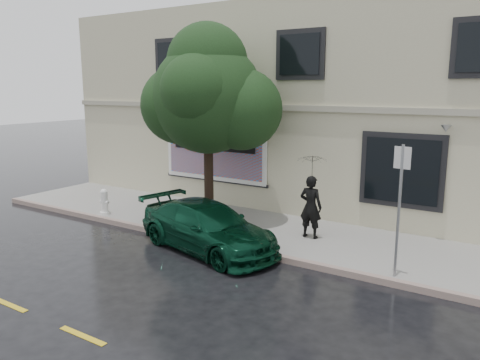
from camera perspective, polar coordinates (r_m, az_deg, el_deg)
The scene contains 12 objects.
ground at distance 11.24m, azimuth -4.42°, elevation -10.93°, with size 90.00×90.00×0.00m, color black.
sidewalk at distance 13.79m, azimuth 3.76°, elevation -6.33°, with size 20.00×3.50×0.15m, color gray.
curb at distance 12.36m, azimuth -0.20°, elevation -8.42°, with size 20.00×0.18×0.16m, color slate.
road_marking at distance 8.97m, azimuth -18.63°, elevation -17.54°, with size 19.00×0.12×0.01m, color gold.
building at distance 18.40m, azimuth 12.66°, elevation 8.71°, with size 20.00×8.12×7.00m.
billboard at distance 16.41m, azimuth -3.16°, elevation 3.61°, with size 4.30×0.16×2.20m.
car at distance 12.37m, azimuth -3.99°, elevation -5.73°, with size 1.91×4.32×1.26m, color #08301E.
pedestrian at distance 12.95m, azimuth 8.61°, elevation -3.25°, with size 0.64×0.42×1.74m, color black.
umbrella at distance 12.71m, azimuth 8.77°, elevation 1.95°, with size 0.86×0.86×0.64m, color black.
street_tree at distance 14.22m, azimuth -3.96°, elevation 9.90°, with size 3.34×3.34×5.44m.
fire_hydrant at distance 15.88m, azimuth -16.20°, elevation -2.57°, with size 0.35×0.32×0.84m.
sign_pole at distance 10.52m, azimuth 18.88°, elevation -2.33°, with size 0.36×0.07×2.92m.
Camera 1 is at (6.29, -8.29, 4.25)m, focal length 35.00 mm.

